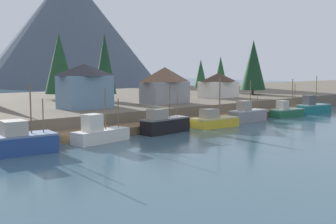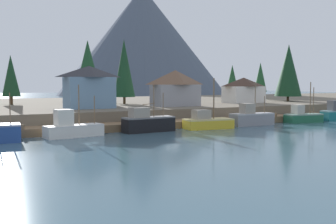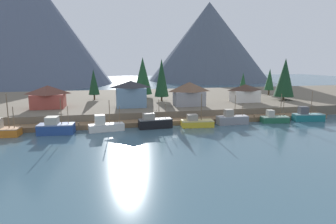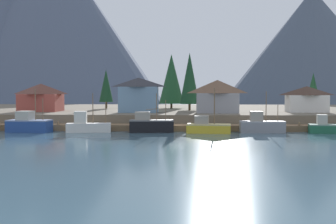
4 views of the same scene
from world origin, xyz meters
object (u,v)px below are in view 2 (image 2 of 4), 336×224
object	(u,v)px
conifer_mid_left	(11,76)
fishing_boat_green	(303,117)
fishing_boat_white	(72,128)
house_blue	(89,87)
house_grey	(175,88)
house_white	(244,90)
conifer_back_right	(288,70)
fishing_boat_grey	(251,118)
fishing_boat_black	(147,123)
conifer_near_right	(88,69)
conifer_near_left	(124,68)
conifer_back_left	(260,77)
conifer_mid_right	(232,79)
fishing_boat_yellow	(207,122)

from	to	relation	value
conifer_mid_left	fishing_boat_green	bearing A→B (deg)	-37.39
fishing_boat_white	house_blue	xyz separation A→B (m)	(6.77, 14.68, 4.85)
fishing_boat_green	house_grey	distance (m)	22.00
house_white	conifer_back_right	size ratio (longest dim) A/B	0.63
fishing_boat_green	house_white	xyz separation A→B (m)	(1.09, 17.02, 4.15)
fishing_boat_grey	house_white	size ratio (longest dim) A/B	0.90
house_grey	house_blue	bearing A→B (deg)	176.07
fishing_boat_black	house_white	xyz separation A→B (m)	(29.43, 16.77, 3.85)
house_blue	conifer_near_right	size ratio (longest dim) A/B	0.61
fishing_boat_grey	house_white	distance (m)	20.57
conifer_near_left	conifer_back_left	xyz separation A→B (m)	(39.15, 6.49, -1.44)
conifer_near_right	conifer_back_left	bearing A→B (deg)	-3.77
house_blue	house_white	distance (m)	33.06
conifer_near_left	conifer_back_left	distance (m)	39.71
fishing_boat_grey	fishing_boat_green	size ratio (longest dim) A/B	1.06
conifer_mid_right	house_grey	bearing A→B (deg)	-150.37
fishing_boat_yellow	house_white	size ratio (longest dim) A/B	0.92
fishing_boat_yellow	conifer_back_right	distance (m)	39.69
fishing_boat_grey	house_blue	distance (m)	26.11
fishing_boat_white	fishing_boat_black	distance (m)	10.31
fishing_boat_black	conifer_back_left	bearing A→B (deg)	30.06
fishing_boat_black	conifer_back_left	world-z (taller)	conifer_back_left
fishing_boat_green	house_grey	size ratio (longest dim) A/B	0.81
fishing_boat_green	conifer_mid_left	world-z (taller)	conifer_mid_left
conifer_back_left	conifer_back_right	world-z (taller)	conifer_back_right
house_grey	conifer_near_left	distance (m)	12.51
conifer_back_left	house_white	bearing A→B (deg)	-139.50
house_white	conifer_mid_right	xyz separation A→B (m)	(3.66, 8.72, 2.25)
house_white	fishing_boat_black	bearing A→B (deg)	-150.33
conifer_back_left	conifer_back_right	distance (m)	12.44
fishing_boat_yellow	conifer_back_left	world-z (taller)	conifer_back_left
fishing_boat_grey	conifer_back_right	xyz separation A→B (m)	(25.24, 18.20, 8.11)
house_blue	fishing_boat_white	bearing A→B (deg)	-114.77
house_blue	conifer_mid_right	world-z (taller)	conifer_mid_right
conifer_back_left	conifer_mid_left	bearing A→B (deg)	179.09
fishing_boat_black	conifer_mid_left	distance (m)	34.74
conifer_near_right	conifer_mid_left	size ratio (longest dim) A/B	1.39
conifer_near_right	conifer_mid_right	distance (m)	32.04
fishing_boat_yellow	fishing_boat_grey	distance (m)	8.67
conifer_mid_left	house_grey	bearing A→B (deg)	-36.19
fishing_boat_black	conifer_back_left	xyz separation A→B (m)	(45.55, 30.53, 6.67)
fishing_boat_white	house_grey	distance (m)	26.27
fishing_boat_yellow	house_blue	size ratio (longest dim) A/B	0.93
house_white	conifer_back_left	xyz separation A→B (m)	(16.11, 13.76, 2.82)
conifer_mid_left	conifer_mid_right	xyz separation A→B (m)	(46.25, -5.97, -0.52)
conifer_near_left	conifer_near_right	distance (m)	10.28
house_blue	conifer_back_right	world-z (taller)	conifer_back_right
fishing_boat_grey	conifer_mid_left	world-z (taller)	conifer_mid_left
conifer_near_left	conifer_back_left	bearing A→B (deg)	9.41
fishing_boat_yellow	conifer_mid_left	distance (m)	39.65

